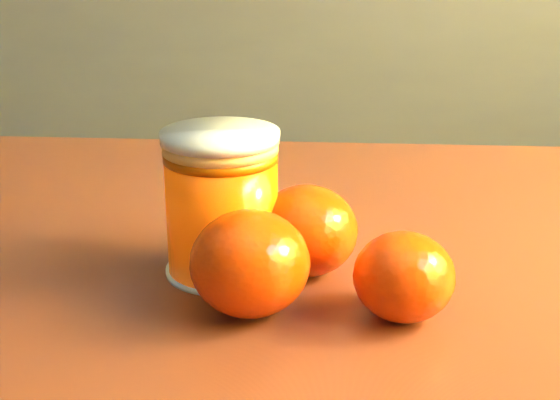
{
  "coord_description": "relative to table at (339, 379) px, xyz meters",
  "views": [
    {
      "loc": [
        0.76,
        -0.28,
        0.91
      ],
      "look_at": [
        0.74,
        0.21,
        0.73
      ],
      "focal_mm": 50.0,
      "sensor_mm": 36.0,
      "label": 1
    }
  ],
  "objects": [
    {
      "name": "orange_back",
      "position": [
        0.03,
        -0.07,
        0.11
      ],
      "size": [
        0.07,
        0.07,
        0.05
      ],
      "primitive_type": "ellipsoid",
      "rotation": [
        0.0,
        0.0,
        -0.12
      ],
      "color": "red",
      "rests_on": "table"
    },
    {
      "name": "juice_glass",
      "position": [
        -0.08,
        -0.01,
        0.14
      ],
      "size": [
        0.08,
        0.08,
        0.1
      ],
      "rotation": [
        0.0,
        0.0,
        -0.32
      ],
      "color": "#FF4F05",
      "rests_on": "table"
    },
    {
      "name": "orange_extra",
      "position": [
        -0.06,
        -0.06,
        0.12
      ],
      "size": [
        0.09,
        0.09,
        0.06
      ],
      "primitive_type": "ellipsoid",
      "rotation": [
        0.0,
        0.0,
        -0.29
      ],
      "color": "red",
      "rests_on": "table"
    },
    {
      "name": "orange_front",
      "position": [
        -0.03,
        -0.0,
        0.12
      ],
      "size": [
        0.09,
        0.09,
        0.06
      ],
      "primitive_type": "ellipsoid",
      "rotation": [
        0.0,
        0.0,
        0.31
      ],
      "color": "red",
      "rests_on": "table"
    },
    {
      "name": "table",
      "position": [
        0.0,
        0.0,
        0.0
      ],
      "size": [
        0.93,
        0.67,
        0.68
      ],
      "rotation": [
        0.0,
        0.0,
        -0.03
      ],
      "color": "maroon",
      "rests_on": "ground"
    }
  ]
}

